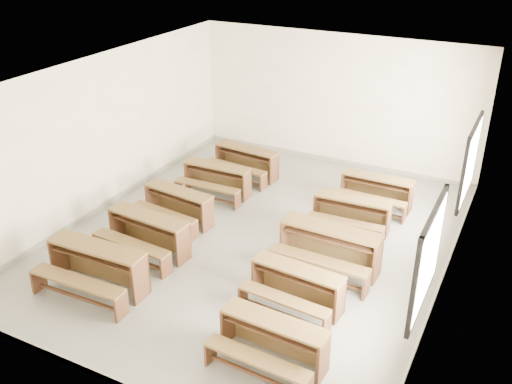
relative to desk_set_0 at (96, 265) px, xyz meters
The scene contains 11 objects.
room 3.56m from the desk_set_0, 56.93° to the left, with size 8.50×8.50×3.20m.
desk_set_0 is the anchor object (origin of this frame).
desk_set_1 1.31m from the desk_set_0, 87.40° to the left, with size 1.69×0.97×0.73m.
desk_set_2 2.53m from the desk_set_0, 92.35° to the left, with size 1.59×0.95×0.68m.
desk_set_3 3.96m from the desk_set_0, 90.65° to the left, with size 1.53×0.81×0.68m.
desk_set_4 5.11m from the desk_set_0, 89.08° to the left, with size 1.63×0.95×0.70m.
desk_set_5 3.36m from the desk_set_0, ahead, with size 1.57×0.87×0.69m.
desk_set_6 3.31m from the desk_set_0, 18.75° to the left, with size 1.57×0.90×0.68m.
desk_set_7 3.95m from the desk_set_0, 35.45° to the left, with size 1.79×0.96×0.79m.
desk_set_8 4.92m from the desk_set_0, 50.49° to the left, with size 1.52×0.84×0.67m.
desk_set_9 5.97m from the desk_set_0, 56.68° to the left, with size 1.51×0.80×0.67m.
Camera 1 is at (4.31, -8.46, 5.69)m, focal length 40.00 mm.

